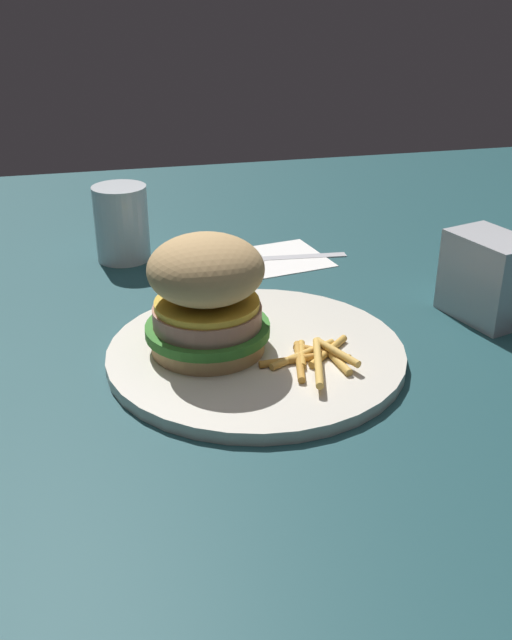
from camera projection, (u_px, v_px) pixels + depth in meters
name	position (u px, v px, depth m)	size (l,w,h in m)	color
ground_plane	(243.00, 376.00, 0.67)	(1.60, 1.60, 0.00)	#1E474C
plate	(256.00, 354.00, 0.70)	(0.29, 0.29, 0.01)	silver
sandwich	(207.00, 295.00, 0.67)	(0.12, 0.12, 0.11)	tan
fries_pile	(315.00, 356.00, 0.67)	(0.10, 0.10, 0.01)	gold
napkin	(281.00, 258.00, 0.94)	(0.11, 0.11, 0.00)	white
fork	(280.00, 256.00, 0.94)	(0.03, 0.17, 0.00)	silver
drink_glass	(122.00, 226.00, 0.93)	(0.07, 0.07, 0.10)	silver
napkin_dispenser	(488.00, 277.00, 0.77)	(0.09, 0.06, 0.09)	#B7BABF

